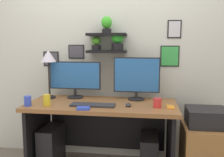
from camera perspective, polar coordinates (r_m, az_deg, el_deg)
name	(u,v)px	position (r m, az deg, el deg)	size (l,w,h in m)	color
back_wall_assembly	(108,44)	(2.98, -0.81, 7.72)	(4.40, 0.24, 2.70)	silver
desk	(103,121)	(2.73, -2.10, -9.68)	(1.54, 0.68, 0.75)	brown
monitor_left	(75,78)	(2.87, -8.37, 0.19)	(0.58, 0.18, 0.41)	black
monitor_right	(137,77)	(2.75, 5.60, 0.26)	(0.50, 0.18, 0.46)	black
keyboard	(93,105)	(2.50, -4.38, -6.00)	(0.44, 0.14, 0.02)	#2D2D33
computer_mouse	(128,105)	(2.49, 3.72, -5.97)	(0.06, 0.09, 0.03)	#2D2D33
desk_lamp	(48,60)	(2.88, -14.20, 4.06)	(0.17, 0.17, 0.54)	black
cell_phone	(170,107)	(2.50, 13.11, -6.31)	(0.07, 0.14, 0.01)	orange
coffee_mug	(157,103)	(2.47, 10.24, -5.46)	(0.08, 0.08, 0.09)	red
pen_cup	(28,101)	(2.63, -18.57, -4.84)	(0.07, 0.07, 0.10)	blue
scissors_tray	(83,108)	(2.38, -6.52, -6.71)	(0.12, 0.08, 0.02)	blue
water_cup	(47,100)	(2.59, -14.56, -4.74)	(0.07, 0.07, 0.11)	yellow
drawer_cabinet	(205,153)	(2.75, 20.29, -15.64)	(0.44, 0.50, 0.57)	#9E6B38
printer	(207,117)	(2.63, 20.67, -8.21)	(0.38, 0.34, 0.17)	black
computer_tower_left	(52,147)	(2.94, -13.54, -14.91)	(0.18, 0.40, 0.47)	black
computer_tower_right	(149,154)	(2.81, 8.39, -16.57)	(0.18, 0.40, 0.40)	black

